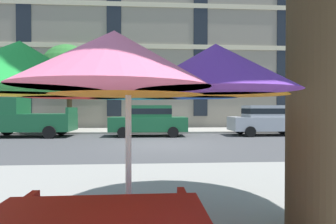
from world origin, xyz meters
TOP-DOWN VIEW (x-y plane):
  - ground_plane at (0.00, 0.00)m, footprint 120.00×120.00m
  - sidewalk_far at (0.00, 6.80)m, footprint 56.00×3.60m
  - apartment_building at (0.00, 14.99)m, footprint 40.25×12.08m
  - pickup_green at (-7.72, 3.70)m, footprint 5.10×2.12m
  - sedan_green at (-0.62, 3.70)m, footprint 4.40×1.98m
  - sedan_silver at (6.33, 3.70)m, footprint 4.40×1.98m
  - street_tree_left at (-6.13, 6.37)m, footprint 3.50×3.58m
  - patio_umbrella at (-0.73, -9.00)m, footprint 3.19×3.19m

SIDE VIEW (x-z plane):
  - ground_plane at x=0.00m, z-range 0.00..0.00m
  - sidewalk_far at x=0.00m, z-range 0.00..0.12m
  - sedan_green at x=-0.62m, z-range 0.06..1.84m
  - sedan_silver at x=6.33m, z-range 0.06..1.84m
  - pickup_green at x=-7.72m, z-range -0.07..2.13m
  - patio_umbrella at x=-0.73m, z-range 0.84..3.02m
  - street_tree_left at x=-6.13m, z-range 1.23..7.01m
  - apartment_building at x=0.00m, z-range 0.00..19.20m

